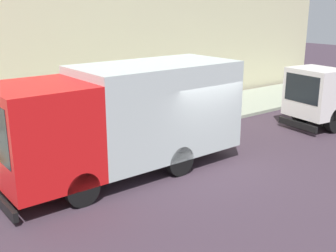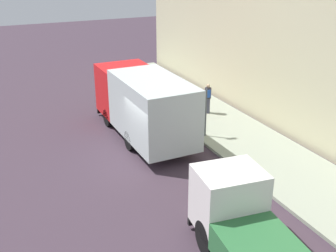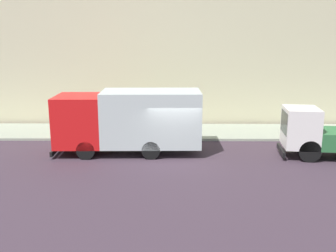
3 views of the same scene
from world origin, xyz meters
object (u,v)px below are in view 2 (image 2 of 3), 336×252
(small_flatbed_truck, at_px, (247,232))
(traffic_cone_orange, at_px, (159,94))
(large_utility_truck, at_px, (143,102))
(pedestrian_walking, at_px, (208,98))
(street_sign_post, at_px, (206,108))

(small_flatbed_truck, distance_m, traffic_cone_orange, 14.32)
(traffic_cone_orange, bearing_deg, large_utility_truck, -121.67)
(small_flatbed_truck, distance_m, pedestrian_walking, 11.71)
(large_utility_truck, bearing_deg, pedestrian_walking, 14.46)
(small_flatbed_truck, relative_size, traffic_cone_orange, 8.76)
(large_utility_truck, distance_m, pedestrian_walking, 4.39)
(large_utility_truck, distance_m, street_sign_post, 2.93)
(street_sign_post, bearing_deg, traffic_cone_orange, 88.21)
(traffic_cone_orange, distance_m, street_sign_post, 5.96)
(small_flatbed_truck, relative_size, street_sign_post, 2.24)
(large_utility_truck, relative_size, pedestrian_walking, 4.48)
(pedestrian_walking, relative_size, street_sign_post, 0.70)
(large_utility_truck, bearing_deg, small_flatbed_truck, -95.49)
(pedestrian_walking, bearing_deg, traffic_cone_orange, -73.45)
(street_sign_post, bearing_deg, large_utility_truck, 150.11)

